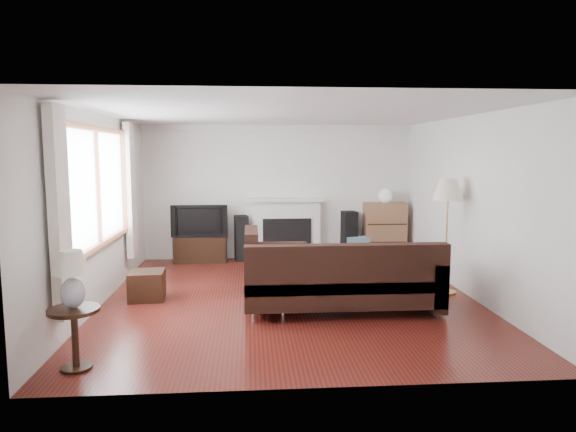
{
  "coord_description": "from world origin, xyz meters",
  "views": [
    {
      "loc": [
        -0.54,
        -6.86,
        1.98
      ],
      "look_at": [
        0.0,
        0.3,
        1.1
      ],
      "focal_mm": 32.0,
      "sensor_mm": 36.0,
      "label": 1
    }
  ],
  "objects": [
    {
      "name": "room",
      "position": [
        0.0,
        0.0,
        1.25
      ],
      "size": [
        5.1,
        5.6,
        2.54
      ],
      "color": "#591A13",
      "rests_on": "ground"
    },
    {
      "name": "window",
      "position": [
        -2.45,
        -0.2,
        1.55
      ],
      "size": [
        0.12,
        2.74,
        1.54
      ],
      "primitive_type": "cube",
      "color": "brown",
      "rests_on": "room"
    },
    {
      "name": "curtain_near",
      "position": [
        -2.4,
        -1.72,
        1.4
      ],
      "size": [
        0.1,
        0.35,
        2.1
      ],
      "primitive_type": "cube",
      "color": "white",
      "rests_on": "room"
    },
    {
      "name": "curtain_far",
      "position": [
        -2.4,
        1.32,
        1.4
      ],
      "size": [
        0.1,
        0.35,
        2.1
      ],
      "primitive_type": "cube",
      "color": "white",
      "rests_on": "room"
    },
    {
      "name": "fireplace",
      "position": [
        0.15,
        2.64,
        0.57
      ],
      "size": [
        1.4,
        0.26,
        1.15
      ],
      "primitive_type": "cube",
      "color": "white",
      "rests_on": "room"
    },
    {
      "name": "tv_stand",
      "position": [
        -1.45,
        2.5,
        0.24
      ],
      "size": [
        0.95,
        0.43,
        0.47
      ],
      "primitive_type": "cube",
      "color": "black",
      "rests_on": "ground"
    },
    {
      "name": "television",
      "position": [
        -1.45,
        2.5,
        0.76
      ],
      "size": [
        1.01,
        0.13,
        0.58
      ],
      "primitive_type": "imported",
      "color": "black",
      "rests_on": "tv_stand"
    },
    {
      "name": "speaker_left",
      "position": [
        -0.7,
        2.55,
        0.42
      ],
      "size": [
        0.28,
        0.31,
        0.84
      ],
      "primitive_type": "cube",
      "rotation": [
        0.0,
        0.0,
        0.17
      ],
      "color": "black",
      "rests_on": "ground"
    },
    {
      "name": "speaker_right",
      "position": [
        1.32,
        2.55,
        0.45
      ],
      "size": [
        0.29,
        0.33,
        0.9
      ],
      "primitive_type": "cube",
      "rotation": [
        0.0,
        0.0,
        0.14
      ],
      "color": "black",
      "rests_on": "ground"
    },
    {
      "name": "bookshelf",
      "position": [
        1.99,
        2.53,
        0.53
      ],
      "size": [
        0.77,
        0.37,
        1.06
      ],
      "primitive_type": "cube",
      "color": "#8D6241",
      "rests_on": "ground"
    },
    {
      "name": "globe_lamp",
      "position": [
        1.99,
        2.53,
        1.19
      ],
      "size": [
        0.26,
        0.26,
        0.26
      ],
      "primitive_type": "sphere",
      "color": "white",
      "rests_on": "bookshelf"
    },
    {
      "name": "sectional_sofa",
      "position": [
        0.61,
        -0.62,
        0.43
      ],
      "size": [
        2.64,
        1.93,
        0.85
      ],
      "primitive_type": "cube",
      "color": "black",
      "rests_on": "ground"
    },
    {
      "name": "coffee_table",
      "position": [
        0.72,
        0.68,
        0.22
      ],
      "size": [
        1.17,
        0.72,
        0.44
      ],
      "primitive_type": "cube",
      "rotation": [
        0.0,
        0.0,
        -0.1
      ],
      "color": "#986948",
      "rests_on": "ground"
    },
    {
      "name": "footstool",
      "position": [
        -1.94,
        0.07,
        0.19
      ],
      "size": [
        0.49,
        0.49,
        0.39
      ],
      "primitive_type": "cube",
      "rotation": [
        0.0,
        0.0,
        0.06
      ],
      "color": "black",
      "rests_on": "ground"
    },
    {
      "name": "floor_lamp",
      "position": [
        2.22,
        0.07,
        0.82
      ],
      "size": [
        0.48,
        0.48,
        1.63
      ],
      "primitive_type": "cube",
      "rotation": [
        0.0,
        0.0,
        -0.15
      ],
      "color": "gold",
      "rests_on": "ground"
    },
    {
      "name": "side_table",
      "position": [
        -2.15,
        -2.19,
        0.29
      ],
      "size": [
        0.46,
        0.46,
        0.58
      ],
      "primitive_type": "cube",
      "color": "black",
      "rests_on": "ground"
    },
    {
      "name": "table_lamp",
      "position": [
        -2.15,
        -2.19,
        0.84
      ],
      "size": [
        0.33,
        0.33,
        0.53
      ],
      "primitive_type": "cube",
      "color": "silver",
      "rests_on": "side_table"
    }
  ]
}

